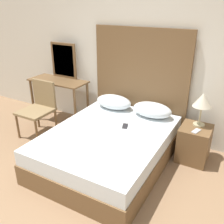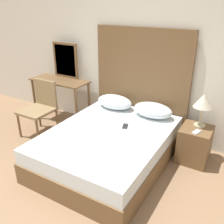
# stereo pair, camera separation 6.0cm
# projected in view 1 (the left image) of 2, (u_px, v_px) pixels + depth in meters

# --- Properties ---
(wall_back) EXTENTS (10.00, 0.06, 2.70)m
(wall_back) POSITION_uv_depth(u_px,v_px,m) (140.00, 52.00, 3.83)
(wall_back) COLOR silver
(wall_back) RESTS_ON ground_plane
(bed) EXTENTS (1.48, 1.93, 0.48)m
(bed) POSITION_uv_depth(u_px,v_px,m) (109.00, 147.00, 3.42)
(bed) COLOR brown
(bed) RESTS_ON ground_plane
(headboard) EXTENTS (1.56, 0.05, 1.73)m
(headboard) POSITION_uv_depth(u_px,v_px,m) (140.00, 84.00, 3.95)
(headboard) COLOR brown
(headboard) RESTS_ON ground_plane
(pillow_left) EXTENTS (0.59, 0.36, 0.21)m
(pillow_left) POSITION_uv_depth(u_px,v_px,m) (114.00, 102.00, 4.01)
(pillow_left) COLOR silver
(pillow_left) RESTS_ON bed
(pillow_right) EXTENTS (0.59, 0.36, 0.21)m
(pillow_right) POSITION_uv_depth(u_px,v_px,m) (152.00, 110.00, 3.72)
(pillow_right) COLOR silver
(pillow_right) RESTS_ON bed
(phone_on_bed) EXTENTS (0.12, 0.16, 0.01)m
(phone_on_bed) POSITION_uv_depth(u_px,v_px,m) (125.00, 126.00, 3.46)
(phone_on_bed) COLOR #232328
(phone_on_bed) RESTS_ON bed
(nightstand) EXTENTS (0.40, 0.44, 0.50)m
(nightstand) POSITION_uv_depth(u_px,v_px,m) (194.00, 143.00, 3.48)
(nightstand) COLOR brown
(nightstand) RESTS_ON ground_plane
(table_lamp) EXTENTS (0.25, 0.25, 0.47)m
(table_lamp) POSITION_uv_depth(u_px,v_px,m) (203.00, 101.00, 3.30)
(table_lamp) COLOR tan
(table_lamp) RESTS_ON nightstand
(phone_on_nightstand) EXTENTS (0.11, 0.16, 0.01)m
(phone_on_nightstand) POSITION_uv_depth(u_px,v_px,m) (196.00, 131.00, 3.28)
(phone_on_nightstand) COLOR #B7B7BC
(phone_on_nightstand) RESTS_ON nightstand
(vanity_desk) EXTENTS (1.06, 0.45, 0.80)m
(vanity_desk) POSITION_uv_depth(u_px,v_px,m) (59.00, 88.00, 4.44)
(vanity_desk) COLOR brown
(vanity_desk) RESTS_ON ground_plane
(vanity_mirror) EXTENTS (0.52, 0.03, 0.62)m
(vanity_mirror) POSITION_uv_depth(u_px,v_px,m) (64.00, 61.00, 4.41)
(vanity_mirror) COLOR brown
(vanity_mirror) RESTS_ON vanity_desk
(chair) EXTENTS (0.48, 0.51, 0.89)m
(chair) POSITION_uv_depth(u_px,v_px,m) (39.00, 105.00, 4.08)
(chair) COLOR olive
(chair) RESTS_ON ground_plane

